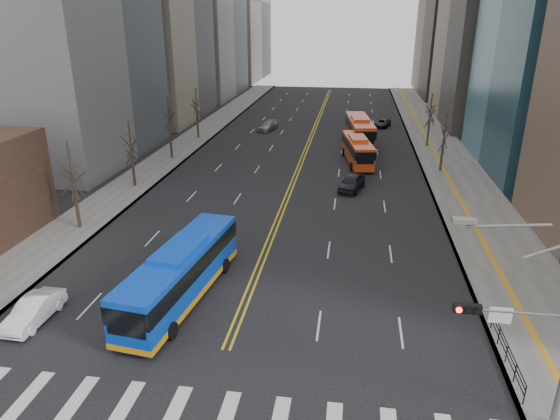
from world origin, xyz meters
TOP-DOWN VIEW (x-y plane):
  - sidewalk_right at (17.50, 45.00)m, footprint 7.00×130.00m
  - sidewalk_left at (-16.50, 45.00)m, footprint 5.00×130.00m
  - centerline at (0.00, 55.00)m, footprint 0.55×100.00m
  - signal_mast at (13.77, 2.00)m, footprint 5.37×0.37m
  - pedestrian_railing at (14.30, 6.00)m, footprint 0.06×6.06m
  - street_trees at (-7.18, 34.55)m, footprint 35.20×47.20m
  - blue_bus at (-3.93, 9.65)m, footprint 4.14×12.59m
  - red_bus_near at (6.66, 42.39)m, footprint 4.03×10.28m
  - red_bus_far at (6.87, 51.95)m, footprint 4.23×12.15m
  - car_white at (-11.56, 6.00)m, footprint 1.64×4.41m
  - car_dark_mid at (6.19, 32.24)m, footprint 3.08×4.97m
  - car_silver at (-7.06, 58.92)m, footprint 2.99×4.95m
  - car_dark_far at (10.59, 64.13)m, footprint 3.00×4.60m

SIDE VIEW (x-z plane):
  - centerline at x=0.00m, z-range 0.00..0.01m
  - sidewalk_right at x=17.50m, z-range 0.00..0.15m
  - sidewalk_left at x=-16.50m, z-range 0.00..0.15m
  - car_dark_far at x=10.59m, z-range 0.00..1.18m
  - car_silver at x=-7.06m, z-range 0.00..1.34m
  - car_white at x=-11.56m, z-range 0.00..1.44m
  - car_dark_mid at x=6.19m, z-range 0.00..1.58m
  - pedestrian_railing at x=14.30m, z-range 0.31..1.33m
  - red_bus_near at x=6.66m, z-range 0.19..3.40m
  - blue_bus at x=-3.93m, z-range 0.09..3.68m
  - red_bus_far at x=6.87m, z-range 0.21..3.96m
  - signal_mast at x=13.77m, z-range 0.16..9.55m
  - street_trees at x=-7.18m, z-range 1.07..8.67m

